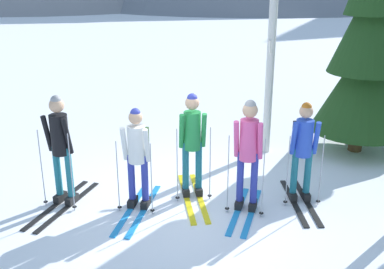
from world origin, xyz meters
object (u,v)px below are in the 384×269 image
Objects in this scene: skier_in_green at (192,139)px; birch_tree_tall at (271,45)px; skier_in_pink at (249,149)px; skier_in_black at (60,145)px; skier_in_white at (137,153)px; skier_in_blue at (303,147)px; pine_tree_near at (367,48)px.

skier_in_green is 0.41× the size of birch_tree_tall.
skier_in_green is 1.00× the size of skier_in_pink.
skier_in_white is at bearing 2.24° from skier_in_black.
birch_tree_tall is at bearing 103.77° from skier_in_blue.
skier_in_white is (1.23, 0.05, -0.09)m from skier_in_black.
pine_tree_near is at bearing 60.91° from skier_in_blue.
skier_in_black is at bearing -170.26° from skier_in_blue.
skier_in_black is 2.95m from skier_in_pink.
skier_in_blue is at bearing 2.52° from skier_in_green.
skier_in_white is 0.95m from skier_in_green.
skier_in_blue is at bearing -76.23° from birch_tree_tall.
skier_in_black is 1.01× the size of skier_in_green.
skier_in_pink is (2.94, 0.22, 0.02)m from skier_in_black.
skier_in_pink is at bearing -21.23° from skier_in_green.
skier_in_green is at bearing 33.76° from skier_in_white.
skier_in_white is 0.96× the size of skier_in_pink.
pine_tree_near is at bearing 31.01° from skier_in_black.
skier_in_black is 6.14m from pine_tree_near.
pine_tree_near is 1.92m from birch_tree_tall.
skier_in_green reaches higher than skier_in_white.
skier_in_white is 0.39× the size of birch_tree_tall.
skier_in_green is 2.82m from birch_tree_tall.
skier_in_green is 1.08× the size of skier_in_blue.
pine_tree_near reaches higher than skier_in_black.
skier_in_pink is 0.40× the size of birch_tree_tall.
skier_in_black is 0.38× the size of pine_tree_near.
pine_tree_near reaches higher than skier_in_white.
birch_tree_tall reaches higher than skier_in_black.
skier_in_green is 0.99m from skier_in_pink.
skier_in_green is at bearing -141.23° from pine_tree_near.
skier_in_blue is 0.38× the size of birch_tree_tall.
skier_in_black reaches higher than skier_in_pink.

